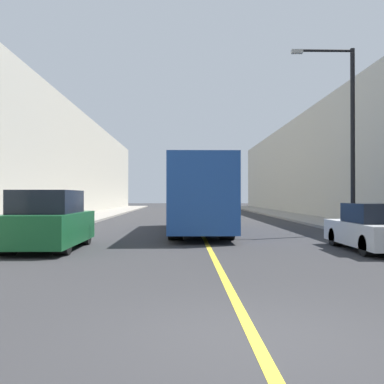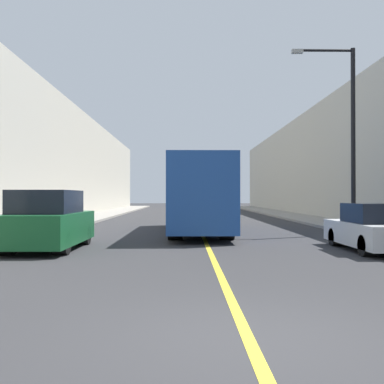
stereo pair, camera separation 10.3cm
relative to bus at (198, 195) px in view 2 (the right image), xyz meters
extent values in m
plane|color=#2D2D30|center=(0.14, -15.61, -1.78)|extent=(200.00, 200.00, 0.00)
cube|color=gray|center=(-7.84, 14.39, -1.71)|extent=(3.12, 72.00, 0.15)
cube|color=gray|center=(8.13, 14.39, -1.71)|extent=(3.12, 72.00, 0.15)
cube|color=#B7B2A3|center=(-11.40, 14.39, 2.73)|extent=(4.00, 72.00, 9.02)
cube|color=#B7B2A3|center=(11.69, 14.39, 2.71)|extent=(4.00, 72.00, 8.97)
cube|color=gold|center=(0.14, 14.39, -1.77)|extent=(0.16, 72.00, 0.01)
cube|color=#1E4793|center=(0.00, 0.01, 0.04)|extent=(2.58, 10.97, 2.99)
cube|color=black|center=(0.00, -5.45, 0.56)|extent=(2.19, 0.04, 1.34)
cylinder|color=black|center=(-1.01, -3.39, -1.24)|extent=(0.57, 1.07, 1.07)
cylinder|color=black|center=(1.01, -3.39, -1.24)|extent=(0.57, 1.07, 1.07)
cylinder|color=black|center=(-1.01, 3.41, -1.24)|extent=(0.57, 1.07, 1.07)
cylinder|color=black|center=(1.01, 3.41, -1.24)|extent=(0.57, 1.07, 1.07)
cube|color=#145128|center=(-5.02, -6.49, -1.09)|extent=(2.01, 4.53, 0.97)
cube|color=black|center=(-5.02, -6.71, -0.24)|extent=(1.77, 2.49, 0.73)
cube|color=black|center=(-5.02, -8.72, -0.92)|extent=(1.71, 0.04, 0.44)
cylinder|color=black|center=(-5.80, -7.89, -1.44)|extent=(0.44, 0.68, 0.68)
cylinder|color=black|center=(-4.23, -7.89, -1.44)|extent=(0.44, 0.68, 0.68)
cylinder|color=black|center=(-5.80, -5.08, -1.44)|extent=(0.44, 0.68, 0.68)
cylinder|color=black|center=(-4.23, -5.08, -1.44)|extent=(0.44, 0.68, 0.68)
cube|color=silver|center=(5.31, -7.01, -1.24)|extent=(1.86, 4.27, 0.70)
cube|color=black|center=(5.31, -7.22, -0.59)|extent=(1.64, 1.92, 0.60)
cylinder|color=black|center=(4.58, -8.33, -1.47)|extent=(0.41, 0.62, 0.62)
cylinder|color=black|center=(4.58, -5.68, -1.47)|extent=(0.41, 0.62, 0.62)
cylinder|color=black|center=(6.04, -5.68, -1.47)|extent=(0.41, 0.62, 0.62)
cylinder|color=black|center=(6.87, -1.15, 2.45)|extent=(0.20, 0.20, 8.16)
cylinder|color=black|center=(5.62, -1.15, 6.43)|extent=(2.50, 0.12, 0.12)
cube|color=#999993|center=(4.37, -1.15, 6.38)|extent=(0.50, 0.24, 0.16)
camera|label=1|loc=(-0.72, -20.99, -0.06)|focal=42.00mm
camera|label=2|loc=(-0.62, -20.99, -0.06)|focal=42.00mm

